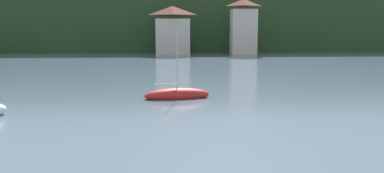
# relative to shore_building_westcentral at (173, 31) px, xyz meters

# --- Properties ---
(wooded_hillside) EXTENTS (352.00, 57.41, 29.48)m
(wooded_hillside) POSITION_rel_shore_building_westcentral_xyz_m (-0.14, 38.61, 0.54)
(wooded_hillside) COLOR #264223
(wooded_hillside) RESTS_ON ground_plane
(shore_building_westcentral) EXTENTS (7.02, 5.25, 9.62)m
(shore_building_westcentral) POSITION_rel_shore_building_westcentral_xyz_m (0.00, 0.00, 0.00)
(shore_building_westcentral) COLOR beige
(shore_building_westcentral) RESTS_ON ground_plane
(shore_building_central) EXTENTS (5.18, 4.29, 11.04)m
(shore_building_central) POSITION_rel_shore_building_westcentral_xyz_m (14.16, -0.46, 0.71)
(shore_building_central) COLOR beige
(shore_building_central) RESTS_ON ground_plane
(sailboat_far_7) EXTENTS (5.28, 2.39, 5.83)m
(sailboat_far_7) POSITION_rel_shore_building_westcentral_xyz_m (-0.41, -52.98, -4.41)
(sailboat_far_7) COLOR red
(sailboat_far_7) RESTS_ON ground_plane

